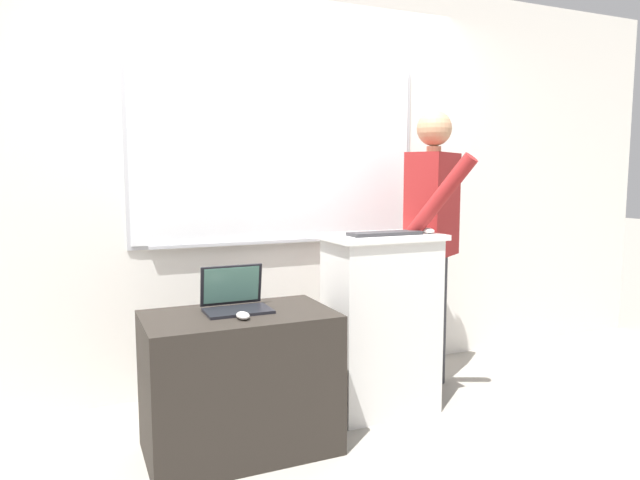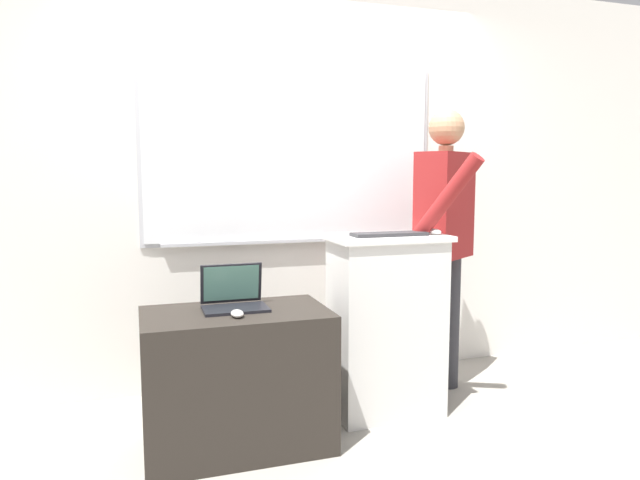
% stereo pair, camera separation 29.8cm
% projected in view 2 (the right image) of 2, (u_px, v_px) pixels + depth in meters
% --- Properties ---
extents(ground_plane, '(30.00, 30.00, 0.00)m').
position_uv_depth(ground_plane, '(357.00, 451.00, 2.86)').
color(ground_plane, gray).
extents(back_wall, '(6.40, 0.17, 2.68)m').
position_uv_depth(back_wall, '(295.00, 179.00, 3.78)').
color(back_wall, silver).
rests_on(back_wall, ground_plane).
extents(lectern_podium, '(0.66, 0.41, 1.04)m').
position_uv_depth(lectern_podium, '(386.00, 324.00, 3.27)').
color(lectern_podium, silver).
rests_on(lectern_podium, ground_plane).
extents(side_desk, '(0.92, 0.55, 0.70)m').
position_uv_depth(side_desk, '(237.00, 379.00, 2.88)').
color(side_desk, '#28231E').
rests_on(side_desk, ground_plane).
extents(person_presenter, '(0.58, 0.73, 1.77)m').
position_uv_depth(person_presenter, '(445.00, 231.00, 3.52)').
color(person_presenter, '#333338').
rests_on(person_presenter, ground_plane).
extents(laptop, '(0.32, 0.25, 0.22)m').
position_uv_depth(laptop, '(233.00, 296.00, 2.90)').
color(laptop, black).
rests_on(laptop, side_desk).
extents(wireless_keyboard, '(0.43, 0.13, 0.02)m').
position_uv_depth(wireless_keyboard, '(389.00, 234.00, 3.16)').
color(wireless_keyboard, '#2D2D30').
rests_on(wireless_keyboard, lectern_podium).
extents(computer_mouse_by_laptop, '(0.06, 0.10, 0.03)m').
position_uv_depth(computer_mouse_by_laptop, '(237.00, 314.00, 2.72)').
color(computer_mouse_by_laptop, silver).
rests_on(computer_mouse_by_laptop, side_desk).
extents(computer_mouse_by_keyboard, '(0.06, 0.10, 0.03)m').
position_uv_depth(computer_mouse_by_keyboard, '(435.00, 232.00, 3.23)').
color(computer_mouse_by_keyboard, silver).
rests_on(computer_mouse_by_keyboard, lectern_podium).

